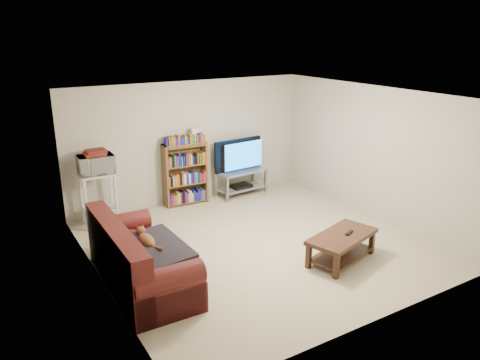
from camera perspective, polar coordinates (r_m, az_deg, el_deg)
floor at (r=7.70m, az=2.19°, el=-7.77°), size 5.00×5.00×0.00m
ceiling at (r=7.01m, az=2.43°, el=10.22°), size 5.00×5.00×0.00m
wall_back at (r=9.38m, az=-6.13°, el=4.64°), size 5.00×0.00×5.00m
wall_front at (r=5.49m, az=16.87°, el=-5.83°), size 5.00×0.00×5.00m
wall_left at (r=6.31m, az=-17.04°, el=-2.69°), size 0.00×5.00×5.00m
wall_right at (r=8.84m, az=16.00°, el=3.23°), size 0.00×5.00×5.00m
sofa at (r=6.57m, az=-12.53°, el=-9.88°), size 0.96×2.16×0.92m
blanket at (r=6.39m, az=-10.67°, el=-8.37°), size 0.90×1.13×0.19m
cat at (r=6.53m, az=-11.29°, el=-7.22°), size 0.24×0.59×0.18m
coffee_table at (r=7.22m, az=12.29°, el=-7.45°), size 1.28×0.89×0.42m
remote at (r=7.22m, az=13.15°, el=-6.28°), size 0.20×0.13×0.02m
tv_stand at (r=9.79m, az=0.14°, el=0.20°), size 1.09×0.56×0.53m
television at (r=9.65m, az=0.14°, el=3.02°), size 1.15×0.25×0.66m
dvd_player at (r=9.85m, az=0.13°, el=-0.73°), size 0.45×0.33×0.06m
bookshelf at (r=9.26m, az=-6.68°, el=0.88°), size 0.87×0.32×1.24m
shelf_clutter at (r=9.13m, az=-6.29°, el=5.23°), size 0.64×0.21×0.28m
microwave_stand at (r=8.58m, az=-16.86°, el=-1.41°), size 0.61×0.45×0.96m
microwave at (r=8.43m, az=-17.16°, el=1.84°), size 0.60×0.42×0.33m
game_boxes at (r=8.38m, az=-17.28°, el=3.08°), size 0.36×0.31×0.05m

